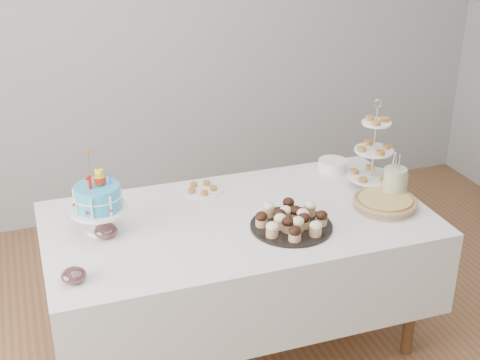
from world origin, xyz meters
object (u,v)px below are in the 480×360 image
object	(u,v)px
table	(239,257)
jam_bowl_a	(74,276)
pastry_plate	(202,189)
utensil_pitcher	(395,183)
tiered_stand	(374,151)
plate_stack	(332,165)
pie	(385,202)
jam_bowl_b	(106,231)
birthday_cake	(99,211)
cupcake_tray	(291,219)

from	to	relation	value
table	jam_bowl_a	size ratio (longest dim) A/B	17.91
pastry_plate	utensil_pitcher	world-z (taller)	utensil_pitcher
tiered_stand	plate_stack	distance (m)	0.33
pie	utensil_pitcher	distance (m)	0.14
jam_bowl_a	jam_bowl_b	xyz separation A→B (m)	(0.19, 0.34, 0.00)
birthday_cake	utensil_pitcher	bearing A→B (deg)	-29.31
tiered_stand	birthday_cake	bearing A→B (deg)	-178.84
tiered_stand	utensil_pitcher	xyz separation A→B (m)	(0.03, -0.18, -0.11)
plate_stack	pastry_plate	bearing A→B (deg)	-178.36
jam_bowl_a	utensil_pitcher	size ratio (longest dim) A/B	0.41
pastry_plate	jam_bowl_b	bearing A→B (deg)	-150.44
pastry_plate	jam_bowl_b	world-z (taller)	jam_bowl_b
tiered_stand	jam_bowl_b	bearing A→B (deg)	-176.62
birthday_cake	pie	distance (m)	1.44
jam_bowl_b	utensil_pitcher	world-z (taller)	utensil_pitcher
pastry_plate	jam_bowl_b	size ratio (longest dim) A/B	1.89
table	jam_bowl_b	distance (m)	0.70
birthday_cake	pastry_plate	size ratio (longest dim) A/B	1.95
pie	tiered_stand	world-z (taller)	tiered_stand
pastry_plate	utensil_pitcher	size ratio (longest dim) A/B	0.81
pie	table	bearing A→B (deg)	169.62
jam_bowl_b	table	bearing A→B (deg)	-2.43
tiered_stand	utensil_pitcher	world-z (taller)	tiered_stand
jam_bowl_a	utensil_pitcher	world-z (taller)	utensil_pitcher
birthday_cake	jam_bowl_b	bearing A→B (deg)	-97.83
pastry_plate	cupcake_tray	bearing A→B (deg)	-60.33
pastry_plate	birthday_cake	bearing A→B (deg)	-155.56
jam_bowl_a	birthday_cake	bearing A→B (deg)	66.70
cupcake_tray	pastry_plate	world-z (taller)	cupcake_tray
table	jam_bowl_b	bearing A→B (deg)	177.57
jam_bowl_b	birthday_cake	bearing A→B (deg)	105.93
tiered_stand	pastry_plate	size ratio (longest dim) A/B	2.33
utensil_pitcher	table	bearing A→B (deg)	-161.94
plate_stack	pastry_plate	xyz separation A→B (m)	(-0.79, -0.02, -0.02)
pie	utensil_pitcher	world-z (taller)	utensil_pitcher
pie	tiered_stand	size ratio (longest dim) A/B	0.66
jam_bowl_a	jam_bowl_b	bearing A→B (deg)	61.16
cupcake_tray	tiered_stand	size ratio (longest dim) A/B	0.80
table	tiered_stand	world-z (taller)	tiered_stand
table	plate_stack	bearing A→B (deg)	27.99
utensil_pitcher	tiered_stand	bearing A→B (deg)	123.00
jam_bowl_a	table	bearing A→B (deg)	20.21
jam_bowl_a	utensil_pitcher	xyz separation A→B (m)	(1.68, 0.25, 0.06)
cupcake_tray	utensil_pitcher	distance (m)	0.64
pie	jam_bowl_a	size ratio (longest dim) A/B	3.09
table	tiered_stand	distance (m)	0.92
pastry_plate	utensil_pitcher	bearing A→B (deg)	-23.85
plate_stack	jam_bowl_b	distance (m)	1.40
birthday_cake	plate_stack	size ratio (longest dim) A/B	2.54
jam_bowl_b	utensil_pitcher	bearing A→B (deg)	-3.46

